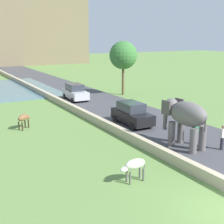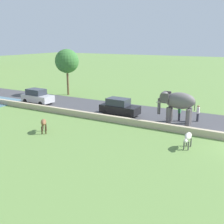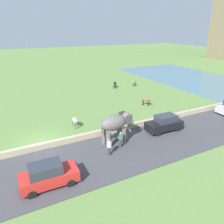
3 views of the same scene
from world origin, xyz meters
name	(u,v)px [view 1 (image 1 of 3)]	position (x,y,z in m)	size (l,w,h in m)	color
road_surface	(104,105)	(5.00, 20.00, 0.03)	(7.00, 120.00, 0.06)	#424247
barrier_wall	(78,110)	(1.20, 18.00, 0.29)	(0.40, 110.00, 0.58)	tan
elephant	(185,116)	(3.40, 6.59, 2.04)	(1.64, 3.53, 2.99)	#605B5B
person_beside_elephant	(195,132)	(4.34, 6.58, 0.87)	(0.36, 0.22, 1.63)	#33333D
person_trailing	(223,137)	(5.08, 5.02, 0.87)	(0.36, 0.22, 1.63)	#33333D
car_silver	(75,92)	(3.43, 23.71, 0.90)	(1.95, 4.08, 1.80)	#B7B7BC
car_black	(132,114)	(3.43, 12.51, 0.90)	(1.90, 4.05, 1.80)	black
cow_brown	(24,118)	(-4.25, 15.67, 0.84)	(1.27, 1.15, 1.15)	brown
cow_white	(134,165)	(-1.92, 4.23, 0.84)	(1.39, 0.44, 1.15)	silver
tree_near	(123,55)	(9.70, 23.90, 4.67)	(3.27, 3.27, 6.33)	brown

